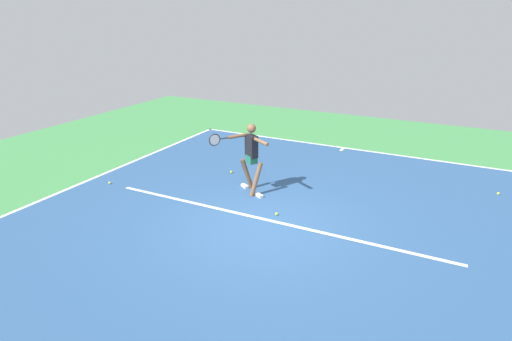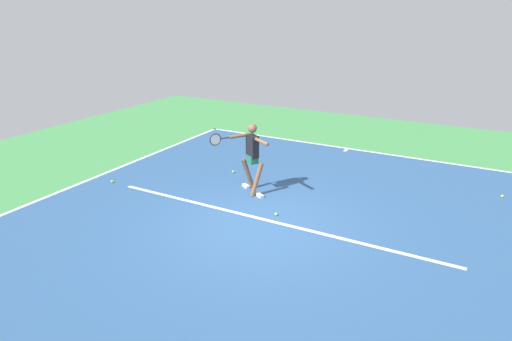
{
  "view_description": "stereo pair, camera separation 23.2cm",
  "coord_description": "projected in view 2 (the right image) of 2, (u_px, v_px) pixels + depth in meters",
  "views": [
    {
      "loc": [
        -3.62,
        7.32,
        4.25
      ],
      "look_at": [
        0.5,
        -0.74,
        0.9
      ],
      "focal_mm": 30.18,
      "sensor_mm": 36.0,
      "label": 1
    },
    {
      "loc": [
        -3.83,
        7.21,
        4.25
      ],
      "look_at": [
        0.5,
        -0.74,
        0.9
      ],
      "focal_mm": 30.18,
      "sensor_mm": 36.0,
      "label": 2
    }
  ],
  "objects": [
    {
      "name": "ground_plane",
      "position": [
        260.0,
        225.0,
        9.13
      ],
      "size": [
        22.1,
        22.1,
        0.0
      ],
      "primitive_type": "plane",
      "color": "#428E4C"
    },
    {
      "name": "tennis_ball_by_sideline",
      "position": [
        233.0,
        172.0,
        12.05
      ],
      "size": [
        0.07,
        0.07,
        0.07
      ],
      "primitive_type": "sphere",
      "color": "yellow",
      "rests_on": "ground_plane"
    },
    {
      "name": "tennis_ball_near_player",
      "position": [
        112.0,
        182.0,
        11.36
      ],
      "size": [
        0.07,
        0.07,
        0.07
      ],
      "primitive_type": "sphere",
      "color": "#C6E53D",
      "rests_on": "ground_plane"
    },
    {
      "name": "tennis_player",
      "position": [
        251.0,
        154.0,
        10.42
      ],
      "size": [
        1.33,
        1.11,
        1.77
      ],
      "rotation": [
        0.0,
        0.0,
        -0.55
      ],
      "color": "brown",
      "rests_on": "ground_plane"
    },
    {
      "name": "court_line_baseline_near",
      "position": [
        348.0,
        148.0,
        14.2
      ],
      "size": [
        10.63,
        0.1,
        0.01
      ],
      "primitive_type": "cube",
      "color": "white",
      "rests_on": "ground_plane"
    },
    {
      "name": "tennis_ball_near_service_line",
      "position": [
        502.0,
        196.0,
        10.46
      ],
      "size": [
        0.07,
        0.07,
        0.07
      ],
      "primitive_type": "sphere",
      "color": "yellow",
      "rests_on": "ground_plane"
    },
    {
      "name": "court_line_sideline_right",
      "position": [
        87.0,
        181.0,
        11.49
      ],
      "size": [
        0.1,
        12.42,
        0.01
      ],
      "primitive_type": "cube",
      "color": "white",
      "rests_on": "ground_plane"
    },
    {
      "name": "court_line_service",
      "position": [
        265.0,
        220.0,
        9.34
      ],
      "size": [
        7.97,
        0.1,
        0.01
      ],
      "primitive_type": "cube",
      "color": "white",
      "rests_on": "ground_plane"
    },
    {
      "name": "court_surface",
      "position": [
        260.0,
        225.0,
        9.13
      ],
      "size": [
        10.63,
        12.42,
        0.0
      ],
      "primitive_type": "cube",
      "color": "#2D5484",
      "rests_on": "ground_plane"
    },
    {
      "name": "tennis_ball_centre_court",
      "position": [
        276.0,
        214.0,
        9.53
      ],
      "size": [
        0.07,
        0.07,
        0.07
      ],
      "primitive_type": "sphere",
      "color": "#CCE033",
      "rests_on": "ground_plane"
    },
    {
      "name": "court_line_centre_mark",
      "position": [
        346.0,
        150.0,
        14.04
      ],
      "size": [
        0.1,
        0.3,
        0.01
      ],
      "primitive_type": "cube",
      "color": "white",
      "rests_on": "ground_plane"
    }
  ]
}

